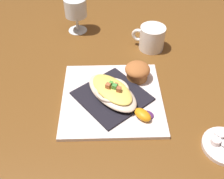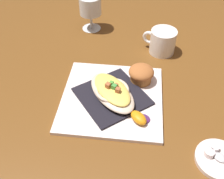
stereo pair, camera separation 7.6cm
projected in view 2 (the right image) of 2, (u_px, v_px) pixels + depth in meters
The scene contains 12 objects.
ground_plane at pixel (112, 99), 0.79m from camera, with size 2.60×2.60×0.00m, color brown.
square_plate at pixel (112, 98), 0.78m from camera, with size 0.29×0.29×0.01m, color white.
folded_napkin at pixel (112, 96), 0.78m from camera, with size 0.18×0.18×0.01m, color black.
gratin_dish at pixel (112, 91), 0.76m from camera, with size 0.20×0.16×0.05m.
muffin at pixel (141, 74), 0.81m from camera, with size 0.08×0.08×0.05m.
orange_garnish at pixel (139, 118), 0.71m from camera, with size 0.06×0.06×0.02m.
coffee_mug at pixel (162, 43), 0.93m from camera, with size 0.09×0.11×0.08m.
stemmed_glass at pixel (90, 7), 1.00m from camera, with size 0.08×0.08×0.13m.
creamer_saucer at pixel (219, 159), 0.64m from camera, with size 0.11×0.11×0.01m, color white.
spoon at pixel (222, 159), 0.63m from camera, with size 0.09×0.07×0.01m.
creamer_cup_0 at pixel (214, 148), 0.65m from camera, with size 0.02×0.02×0.02m, color white.
creamer_cup_1 at pixel (209, 153), 0.63m from camera, with size 0.02×0.02×0.02m, color white.
Camera 2 is at (0.54, -0.06, 0.57)m, focal length 42.96 mm.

